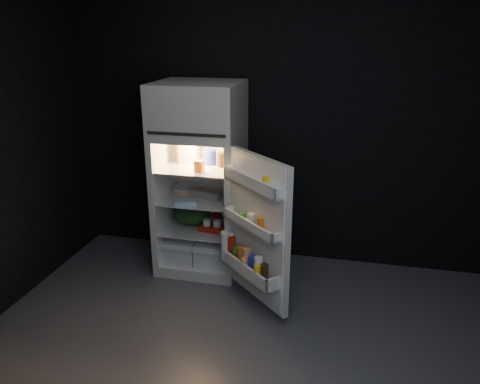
% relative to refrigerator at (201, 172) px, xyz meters
% --- Properties ---
extents(floor, '(4.00, 3.40, 0.00)m').
position_rel_refrigerator_xyz_m(floor, '(0.64, -1.32, -0.96)').
color(floor, '#56565C').
rests_on(floor, ground).
extents(wall_back, '(4.00, 0.00, 2.70)m').
position_rel_refrigerator_xyz_m(wall_back, '(0.64, 0.38, 0.39)').
color(wall_back, black).
rests_on(wall_back, ground).
extents(wall_front, '(4.00, 0.00, 2.70)m').
position_rel_refrigerator_xyz_m(wall_front, '(0.64, -3.02, 0.39)').
color(wall_front, black).
rests_on(wall_front, ground).
extents(refrigerator, '(0.76, 0.71, 1.78)m').
position_rel_refrigerator_xyz_m(refrigerator, '(0.00, 0.00, 0.00)').
color(refrigerator, silver).
rests_on(refrigerator, ground).
extents(fridge_door, '(0.65, 0.64, 1.22)m').
position_rel_refrigerator_xyz_m(fridge_door, '(0.64, -0.63, -0.28)').
color(fridge_door, silver).
rests_on(fridge_door, ground).
extents(milk_jug, '(0.16, 0.16, 0.24)m').
position_rel_refrigerator_xyz_m(milk_jug, '(-0.12, 0.04, 0.19)').
color(milk_jug, white).
rests_on(milk_jug, refrigerator).
extents(mayo_jar, '(0.11, 0.11, 0.14)m').
position_rel_refrigerator_xyz_m(mayo_jar, '(0.10, 0.02, 0.14)').
color(mayo_jar, '#2129B3').
rests_on(mayo_jar, refrigerator).
extents(jam_jar, '(0.10, 0.10, 0.13)m').
position_rel_refrigerator_xyz_m(jam_jar, '(0.22, -0.02, 0.14)').
color(jam_jar, '#2F1F0D').
rests_on(jam_jar, refrigerator).
extents(amber_bottle, '(0.11, 0.11, 0.22)m').
position_rel_refrigerator_xyz_m(amber_bottle, '(-0.20, 0.03, 0.18)').
color(amber_bottle, '#B15D1C').
rests_on(amber_bottle, refrigerator).
extents(small_carton, '(0.09, 0.07, 0.10)m').
position_rel_refrigerator_xyz_m(small_carton, '(0.06, -0.22, 0.12)').
color(small_carton, '#CD6518').
rests_on(small_carton, refrigerator).
extents(egg_carton, '(0.34, 0.20, 0.07)m').
position_rel_refrigerator_xyz_m(egg_carton, '(0.06, -0.05, -0.19)').
color(egg_carton, gray).
rests_on(egg_carton, refrigerator).
extents(pie, '(0.34, 0.34, 0.04)m').
position_rel_refrigerator_xyz_m(pie, '(-0.16, 0.08, -0.21)').
color(pie, tan).
rests_on(pie, refrigerator).
extents(flat_package, '(0.22, 0.15, 0.04)m').
position_rel_refrigerator_xyz_m(flat_package, '(-0.06, -0.28, -0.21)').
color(flat_package, '#9AC6EF').
rests_on(flat_package, refrigerator).
extents(wrapped_pkg, '(0.13, 0.12, 0.05)m').
position_rel_refrigerator_xyz_m(wrapped_pkg, '(0.24, 0.15, -0.20)').
color(wrapped_pkg, beige).
rests_on(wrapped_pkg, refrigerator).
extents(produce_bag, '(0.41, 0.36, 0.20)m').
position_rel_refrigerator_xyz_m(produce_bag, '(-0.09, -0.02, -0.43)').
color(produce_bag, '#193815').
rests_on(produce_bag, refrigerator).
extents(yogurt_tray, '(0.26, 0.17, 0.05)m').
position_rel_refrigerator_xyz_m(yogurt_tray, '(0.15, -0.13, -0.50)').
color(yogurt_tray, '#A41D0E').
rests_on(yogurt_tray, refrigerator).
extents(small_can_red, '(0.09, 0.09, 0.09)m').
position_rel_refrigerator_xyz_m(small_can_red, '(0.11, 0.12, -0.48)').
color(small_can_red, '#A41D0E').
rests_on(small_can_red, refrigerator).
extents(small_can_silver, '(0.09, 0.09, 0.09)m').
position_rel_refrigerator_xyz_m(small_can_silver, '(0.24, 0.06, -0.48)').
color(small_can_silver, silver).
rests_on(small_can_silver, refrigerator).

